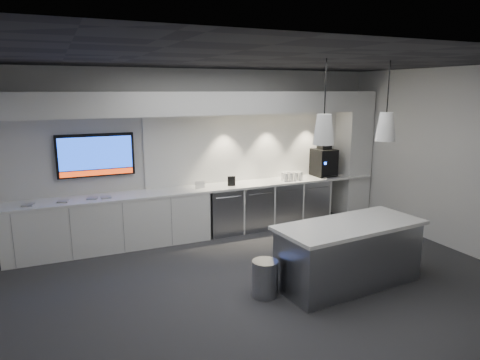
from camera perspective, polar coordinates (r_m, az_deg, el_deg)
name	(u,v)px	position (r m, az deg, el deg)	size (l,w,h in m)	color
floor	(262,281)	(6.17, 3.01, -13.30)	(7.00, 7.00, 0.00)	#2D2D30
ceiling	(265,60)	(5.60, 3.36, 15.71)	(7.00, 7.00, 0.00)	black
wall_back	(203,152)	(7.98, -4.96, 3.76)	(7.00, 7.00, 0.00)	silver
wall_front	(403,233)	(3.72, 20.92, -6.61)	(7.00, 7.00, 0.00)	silver
wall_right	(453,160)	(7.90, 26.50, 2.46)	(7.00, 7.00, 0.00)	silver
back_counter	(209,188)	(7.79, -4.10, -1.07)	(6.80, 0.65, 0.04)	white
left_base_cabinets	(112,224)	(7.53, -16.76, -5.58)	(3.30, 0.63, 0.86)	white
fridge_unit_a	(222,211)	(7.99, -2.36, -4.09)	(0.60, 0.61, 0.85)	gray
fridge_unit_b	(253,207)	(8.23, 1.74, -3.61)	(0.60, 0.61, 0.85)	gray
fridge_unit_c	(282,203)	(8.51, 5.58, -3.13)	(0.60, 0.61, 0.85)	gray
fridge_unit_d	(309,200)	(8.82, 9.16, -2.68)	(0.60, 0.61, 0.85)	gray
backsplash	(261,146)	(8.41, 2.87, 4.55)	(4.60, 0.03, 1.30)	white
soffit	(208,103)	(7.61, -4.34, 10.18)	(6.90, 0.60, 0.40)	white
column	(353,154)	(9.28, 14.78, 3.31)	(0.55, 0.55, 2.60)	white
wall_tv	(96,155)	(7.53, -18.67, 3.14)	(1.25, 0.07, 0.72)	black
island	(349,254)	(6.10, 14.31, -9.50)	(2.13, 1.06, 0.87)	gray
bin	(265,278)	(5.69, 3.34, -12.96)	(0.34, 0.34, 0.48)	gray
coffee_machine	(324,161)	(8.87, 11.12, 2.46)	(0.40, 0.57, 0.73)	black
sign_black	(231,181)	(7.83, -1.15, -0.15)	(0.14, 0.02, 0.18)	black
sign_white	(200,185)	(7.65, -5.37, -0.64)	(0.18, 0.02, 0.14)	white
cup_cluster	(292,176)	(8.37, 6.94, 0.50)	(0.41, 0.19, 0.16)	white
tray_a	(28,205)	(7.28, -26.43, -2.99)	(0.16, 0.16, 0.03)	gray
tray_b	(63,201)	(7.28, -22.52, -2.63)	(0.16, 0.16, 0.03)	gray
tray_c	(92,198)	(7.32, -19.09, -2.29)	(0.16, 0.16, 0.03)	gray
tray_d	(106,197)	(7.32, -17.42, -2.19)	(0.16, 0.16, 0.03)	gray
pendant_left	(324,129)	(5.42, 11.11, 6.67)	(0.26, 0.26, 1.08)	white
pendant_right	(386,126)	(6.03, 18.86, 6.77)	(0.26, 0.26, 1.08)	white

